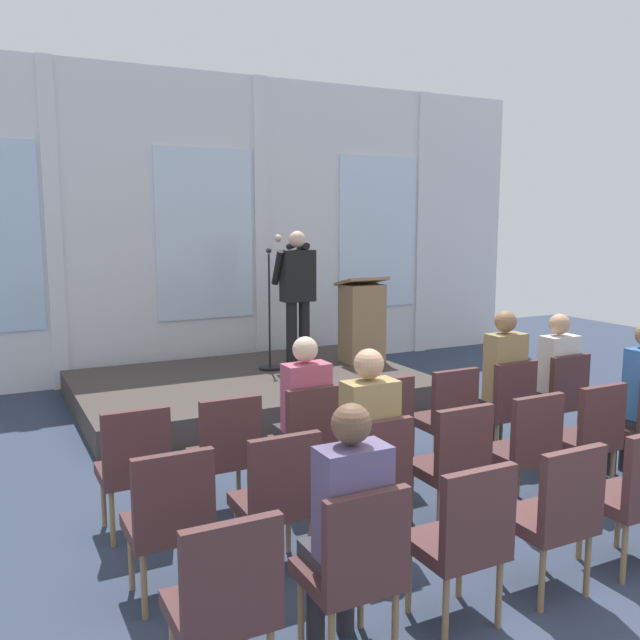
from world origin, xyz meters
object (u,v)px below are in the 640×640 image
audience_r2_c1 (347,518)px  chair_r0_c2 (308,435)px  audience_r0_c6 (554,373)px  chair_r2_c0 (225,598)px  chair_r1_c1 (278,494)px  chair_r2_c1 (355,563)px  chair_r0_c3 (381,423)px  chair_r1_c0 (170,516)px  chair_r1_c5 (589,432)px  chair_r1_c4 (525,445)px  chair_r2_c2 (464,535)px  chair_r1_c2 (371,476)px  audience_r1_c6 (640,394)px  chair_r0_c5 (506,403)px  audience_r1_c2 (366,439)px  speaker (297,289)px  chair_r0_c6 (560,395)px  chair_r1_c3 (453,459)px  lectern (362,321)px  chair_r0_c4 (447,413)px  chair_r0_c1 (226,448)px  chair_r2_c4 (635,490)px  audience_r0_c2 (303,408)px  chair_r0_c0 (134,463)px  chair_r2_c3 (556,511)px  audience_r0_c5 (501,377)px  mic_stand (270,343)px

audience_r2_c1 → chair_r0_c2: bearing=69.8°
audience_r0_c6 → chair_r2_c0: 4.51m
chair_r1_c1 → chair_r2_c1: bearing=-90.0°
chair_r0_c3 → chair_r1_c0: (-2.02, -0.95, 0.00)m
chair_r1_c1 → chair_r0_c2: bearing=54.8°
chair_r0_c2 → chair_r1_c5: (2.02, -0.95, 0.00)m
chair_r1_c4 → chair_r2_c2: size_ratio=1.00×
chair_r1_c2 → audience_r1_c6: bearing=1.7°
chair_r0_c5 → audience_r1_c2: audience_r1_c2 is taller
speaker → chair_r0_c5: (0.61, -3.21, -0.79)m
chair_r0_c6 → chair_r1_c3: same height
lectern → audience_r2_c1: size_ratio=0.87×
chair_r2_c1 → chair_r0_c4: bearing=43.4°
chair_r0_c1 → chair_r2_c4: 2.78m
audience_r0_c2 → chair_r2_c2: (-0.00, -1.99, -0.19)m
audience_r1_c2 → chair_r1_c1: bearing=-173.4°
audience_r1_c6 → chair_r0_c5: bearing=127.5°
chair_r1_c4 → audience_r2_c1: size_ratio=0.70×
chair_r0_c4 → audience_r1_c2: size_ratio=0.68×
audience_r1_c2 → chair_r2_c4: size_ratio=1.47×
speaker → chair_r1_c5: 4.29m
chair_r2_c4 → chair_r0_c1: bearing=136.6°
chair_r0_c0 → chair_r1_c5: (3.37, -0.95, 0.00)m
chair_r2_c3 → chair_r1_c1: bearing=144.6°
speaker → chair_r1_c3: 4.31m
chair_r1_c4 → chair_r0_c1: bearing=154.7°
chair_r1_c4 → chair_r2_c0: size_ratio=1.00×
audience_r0_c5 → chair_r2_c3: audience_r0_c5 is taller
chair_r1_c5 → chair_r2_c3: same height
audience_r0_c6 → chair_r2_c1: (-3.37, -1.99, -0.20)m
chair_r0_c2 → audience_r0_c6: size_ratio=0.71×
chair_r1_c0 → audience_r1_c6: (4.04, 0.08, 0.22)m
audience_r0_c6 → chair_r1_c4: audience_r0_c6 is taller
audience_r0_c5 → chair_r1_c4: (-0.67, -1.03, -0.23)m
mic_stand → audience_r0_c2: mic_stand is taller
chair_r0_c1 → chair_r0_c5: size_ratio=1.00×
chair_r0_c3 → chair_r1_c5: 1.65m
chair_r2_c1 → audience_r2_c1: (0.00, 0.08, 0.21)m
chair_r2_c2 → chair_r2_c3: same height
audience_r0_c2 → chair_r2_c4: bearing=-55.9°
chair_r0_c6 → audience_r2_c1: 3.84m
chair_r2_c1 → chair_r2_c3: 1.35m
chair_r0_c4 → chair_r1_c1: same height
mic_stand → chair_r1_c1: (-1.74, -4.26, -0.09)m
audience_r0_c2 → chair_r1_c0: bearing=-142.4°
audience_r0_c5 → chair_r0_c6: bearing=-6.6°
chair_r1_c3 → chair_r2_c1: bearing=-144.6°
audience_r1_c2 → chair_r1_c5: (2.02, -0.08, -0.23)m
chair_r0_c4 → chair_r1_c5: same height
chair_r0_c6 → chair_r1_c3: 2.23m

